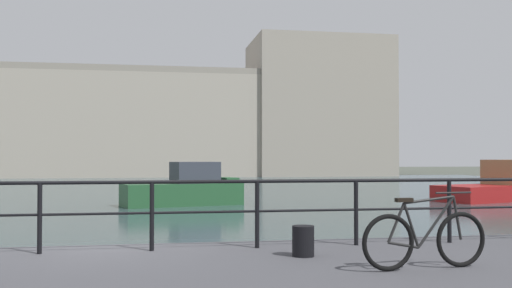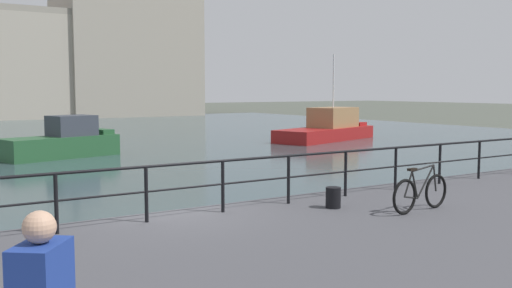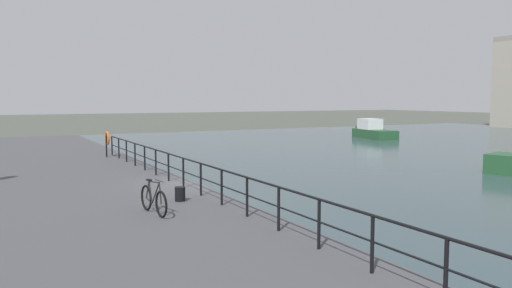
% 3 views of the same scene
% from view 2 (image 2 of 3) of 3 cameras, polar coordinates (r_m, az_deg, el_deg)
% --- Properties ---
extents(ground_plane, '(240.00, 240.00, 0.00)m').
position_cam_2_polar(ground_plane, '(12.25, -8.41, -10.48)').
color(ground_plane, '#4C5147').
extents(harbor_building, '(59.09, 12.08, 16.91)m').
position_cam_2_polar(harbor_building, '(73.02, -23.85, 7.60)').
color(harbor_building, '#A89E8E').
rests_on(harbor_building, ground_plane).
extents(moored_green_narrowboat, '(8.76, 5.18, 5.67)m').
position_cam_2_polar(moored_green_narrowboat, '(38.45, 7.20, 1.57)').
color(moored_green_narrowboat, maroon).
rests_on(moored_green_narrowboat, water_basin).
extents(moored_cabin_cruiser, '(5.90, 3.34, 2.06)m').
position_cam_2_polar(moored_cabin_cruiser, '(29.87, -18.59, 0.20)').
color(moored_cabin_cruiser, '#23512D').
rests_on(moored_cabin_cruiser, water_basin).
extents(quay_railing, '(24.67, 0.07, 1.08)m').
position_cam_2_polar(quay_railing, '(12.03, 0.08, -2.90)').
color(quay_railing, black).
rests_on(quay_railing, quay_promenade).
extents(parked_bicycle, '(1.77, 0.23, 0.98)m').
position_cam_2_polar(parked_bicycle, '(12.20, 16.07, -4.66)').
color(parked_bicycle, black).
rests_on(parked_bicycle, quay_promenade).
extents(mooring_bollard, '(0.32, 0.32, 0.44)m').
position_cam_2_polar(mooring_bollard, '(12.19, 7.69, -5.31)').
color(mooring_bollard, black).
rests_on(mooring_bollard, quay_promenade).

